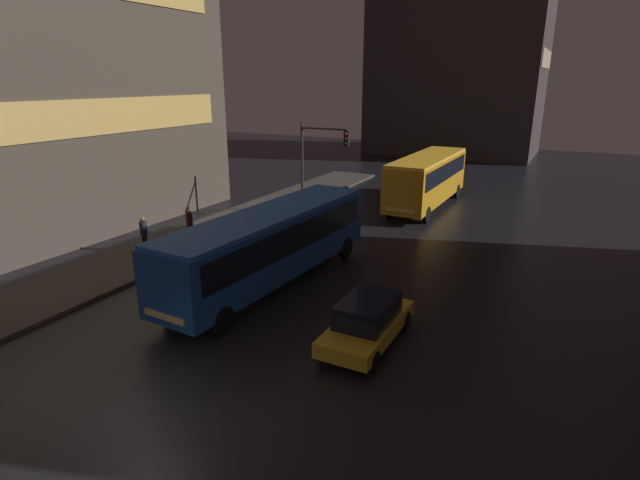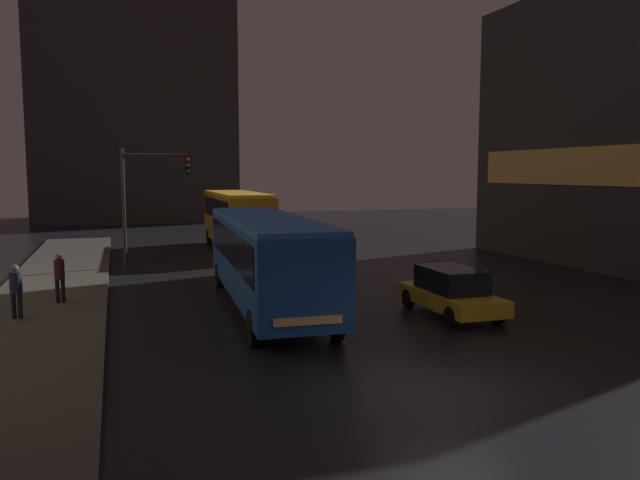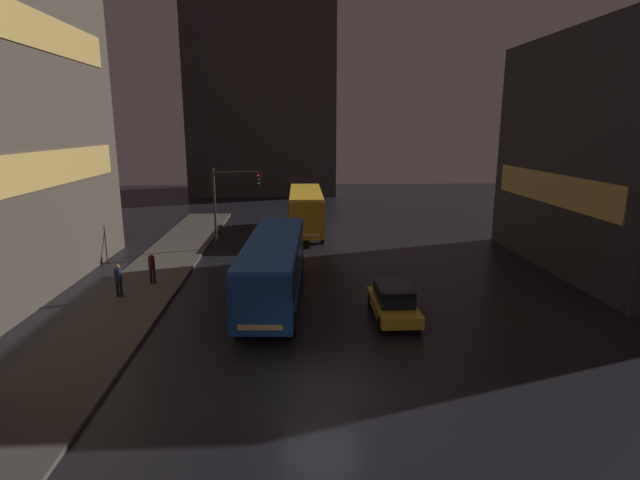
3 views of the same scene
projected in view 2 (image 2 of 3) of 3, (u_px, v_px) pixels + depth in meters
ground_plane at (453, 393)px, 13.12m from camera, size 120.00×120.00×0.00m
sidewalk_left at (40, 316)px, 19.75m from camera, size 4.00×48.00×0.15m
building_far_backdrop at (133, 71)px, 59.47m from camera, size 18.07×12.00×28.52m
bus_near at (266, 252)px, 20.95m from camera, size 3.17×11.82×3.13m
bus_far at (237, 215)px, 36.64m from camera, size 2.71×10.39×3.46m
car_taxi at (451, 291)px, 20.17m from camera, size 1.83×4.31×1.55m
pedestrian_near at (16, 287)px, 19.05m from camera, size 0.44×0.44×1.67m
pedestrian_mid at (59, 274)px, 21.36m from camera, size 0.47×0.47×1.72m
traffic_light_main at (148, 187)px, 29.58m from camera, size 3.23×0.35×5.75m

